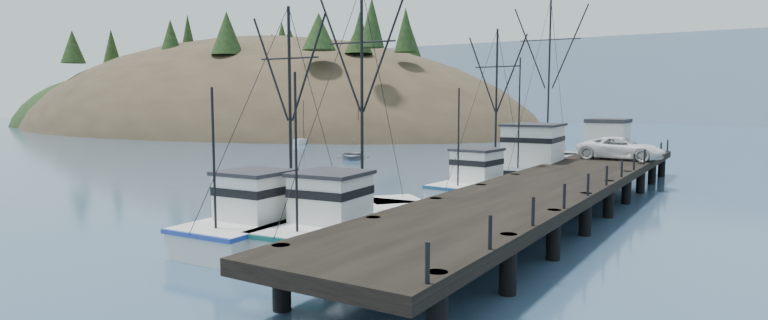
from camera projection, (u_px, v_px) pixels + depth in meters
ground at (153, 238)px, 27.35m from camera, size 400.00×400.00×0.00m
pier at (560, 183)px, 33.22m from camera, size 6.00×44.00×2.00m
headland at (241, 148)px, 133.73m from camera, size 134.80×78.00×51.00m
distant_ridge at (704, 122)px, 165.14m from camera, size 360.00×40.00×26.00m
distant_ridge_far at (543, 118)px, 204.29m from camera, size 180.00×25.00×18.00m
moored_sailboats at (328, 138)px, 93.31m from camera, size 17.10×19.99×6.35m
trawler_near at (351, 223)px, 26.60m from camera, size 4.69×11.68×11.73m
trawler_mid at (278, 222)px, 26.86m from camera, size 4.08×10.84×10.80m
trawler_far at (488, 185)px, 38.25m from camera, size 4.24×10.85×11.12m
work_vessel at (541, 168)px, 44.46m from camera, size 5.95×17.15×14.11m
pier_shed at (608, 136)px, 46.85m from camera, size 3.00×3.20×2.80m
pickup_truck at (621, 148)px, 42.91m from camera, size 5.93×2.87×1.63m
motorboat at (352, 159)px, 63.68m from camera, size 5.70×6.17×1.04m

